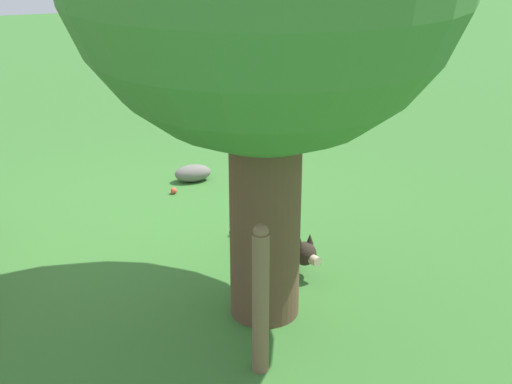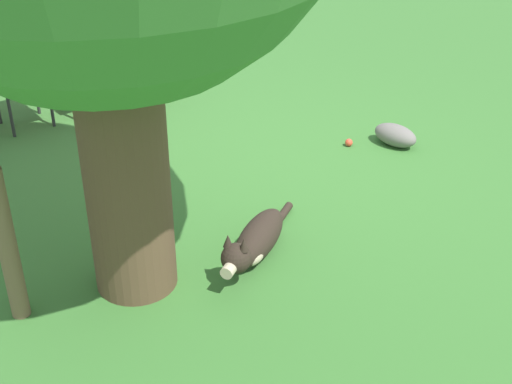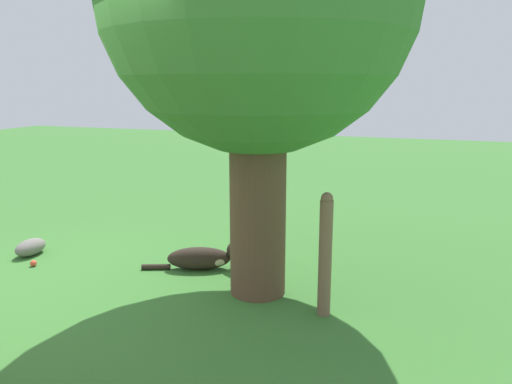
% 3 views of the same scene
% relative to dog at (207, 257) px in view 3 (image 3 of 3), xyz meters
% --- Properties ---
extents(ground_plane, '(30.00, 30.00, 0.00)m').
position_rel_dog_xyz_m(ground_plane, '(0.67, -0.64, -0.13)').
color(ground_plane, '#38702D').
extents(dog, '(0.52, 1.11, 0.37)m').
position_rel_dog_xyz_m(dog, '(0.00, 0.00, 0.00)').
color(dog, '#2D231C').
rests_on(dog, ground_plane).
extents(fence_post, '(0.11, 0.11, 1.07)m').
position_rel_dog_xyz_m(fence_post, '(0.63, 1.40, 0.41)').
color(fence_post, brown).
rests_on(fence_post, ground_plane).
extents(tennis_ball, '(0.07, 0.07, 0.07)m').
position_rel_dog_xyz_m(tennis_ball, '(0.56, -1.80, -0.10)').
color(tennis_ball, '#E54C33').
rests_on(tennis_ball, ground_plane).
extents(garden_rock, '(0.41, 0.23, 0.19)m').
position_rel_dog_xyz_m(garden_rock, '(0.28, -2.10, -0.04)').
color(garden_rock, slate).
rests_on(garden_rock, ground_plane).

